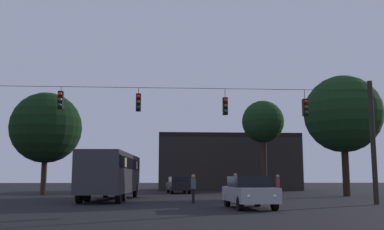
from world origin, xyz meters
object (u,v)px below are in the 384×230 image
at_px(car_far_left, 178,185).
at_px(pedestrian_crossing_right, 249,188).
at_px(pedestrian_near_bus, 278,186).
at_px(tree_left_silhouette, 343,114).
at_px(pedestrian_crossing_center, 236,185).
at_px(tree_behind_building, 263,123).
at_px(car_near_right, 249,191).
at_px(tree_right_far, 46,128).
at_px(city_bus, 112,171).
at_px(pedestrian_crossing_left, 193,187).

relative_size(car_far_left, pedestrian_crossing_right, 2.97).
bearing_deg(pedestrian_near_bus, tree_left_silhouette, 44.14).
distance_m(pedestrian_crossing_center, tree_behind_building, 14.02).
distance_m(car_far_left, pedestrian_crossing_center, 13.49).
relative_size(pedestrian_crossing_center, pedestrian_near_bus, 1.05).
bearing_deg(tree_behind_building, car_near_right, -105.11).
bearing_deg(pedestrian_crossing_right, pedestrian_crossing_center, 100.79).
bearing_deg(tree_behind_building, pedestrian_crossing_center, -110.88).
bearing_deg(pedestrian_crossing_center, tree_right_far, 145.37).
distance_m(car_near_right, tree_left_silhouette, 17.21).
height_order(pedestrian_crossing_center, tree_behind_building, tree_behind_building).
xyz_separation_m(city_bus, car_near_right, (7.53, -8.57, -1.07)).
height_order(city_bus, pedestrian_near_bus, city_bus).
bearing_deg(car_far_left, car_near_right, -82.04).
height_order(car_far_left, pedestrian_near_bus, pedestrian_near_bus).
height_order(city_bus, car_far_left, city_bus).
height_order(tree_left_silhouette, tree_right_far, tree_left_silhouette).
xyz_separation_m(tree_left_silhouette, tree_behind_building, (-5.14, 5.90, 0.00)).
bearing_deg(tree_left_silhouette, city_bus, -166.91).
distance_m(pedestrian_crossing_right, tree_right_far, 19.97).
bearing_deg(pedestrian_near_bus, pedestrian_crossing_center, 159.86).
height_order(pedestrian_near_bus, tree_right_far, tree_right_far).
bearing_deg(car_far_left, pedestrian_crossing_right, -76.85).
height_order(tree_behind_building, tree_right_far, tree_right_far).
relative_size(city_bus, tree_right_far, 1.29).
xyz_separation_m(pedestrian_crossing_left, tree_behind_building, (7.42, 14.43, 5.55)).
xyz_separation_m(car_near_right, tree_left_silhouette, (10.16, 12.68, 5.67)).
bearing_deg(car_far_left, pedestrian_crossing_left, -88.73).
bearing_deg(city_bus, car_near_right, -48.69).
height_order(city_bus, car_near_right, city_bus).
bearing_deg(pedestrian_crossing_left, pedestrian_crossing_right, 1.68).
distance_m(city_bus, tree_behind_building, 16.69).
relative_size(city_bus, car_near_right, 2.51).
bearing_deg(tree_behind_building, pedestrian_crossing_left, -117.21).
xyz_separation_m(pedestrian_crossing_right, pedestrian_near_bus, (2.03, 1.37, 0.08)).
bearing_deg(pedestrian_crossing_right, city_bus, 152.72).
distance_m(car_near_right, car_far_left, 19.82).
xyz_separation_m(pedestrian_crossing_right, tree_right_far, (-14.97, 12.31, 4.80)).
xyz_separation_m(pedestrian_crossing_left, pedestrian_near_bus, (5.28, 1.47, -0.00)).
distance_m(pedestrian_crossing_left, pedestrian_crossing_right, 3.26).
relative_size(pedestrian_crossing_right, pedestrian_near_bus, 0.92).
height_order(car_far_left, tree_right_far, tree_right_far).
bearing_deg(car_near_right, tree_right_far, 130.45).
distance_m(pedestrian_crossing_left, tree_left_silhouette, 16.16).
xyz_separation_m(pedestrian_crossing_center, pedestrian_near_bus, (2.46, -0.90, -0.05)).
distance_m(pedestrian_crossing_left, tree_right_far, 17.70).
bearing_deg(car_far_left, city_bus, -113.38).
bearing_deg(car_far_left, tree_left_silhouette, -28.31).
bearing_deg(pedestrian_crossing_left, pedestrian_near_bus, 15.52).
distance_m(city_bus, tree_right_far, 11.02).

